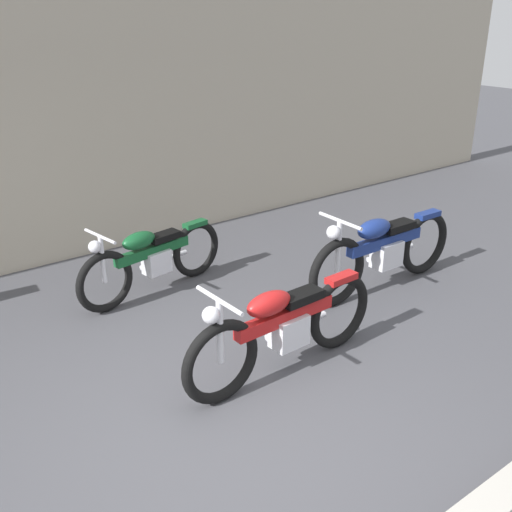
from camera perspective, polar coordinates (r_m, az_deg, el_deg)
name	(u,v)px	position (r m, az deg, el deg)	size (l,w,h in m)	color
ground_plane	(226,447)	(4.66, -2.89, -17.73)	(40.00, 40.00, 0.00)	#47474C
building_wall	(14,130)	(7.61, -22.06, 11.01)	(18.00, 0.30, 3.34)	#B2A893
motorcycle_green	(152,258)	(6.74, -9.90, -0.22)	(1.93, 0.59, 0.87)	black
motorcycle_red	(283,327)	(5.21, 2.59, -6.74)	(2.11, 0.59, 0.94)	black
motorcycle_blue	(383,250)	(6.87, 11.96, 0.57)	(2.20, 0.61, 0.99)	black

